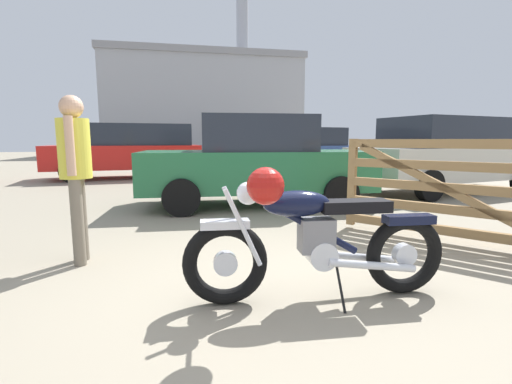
# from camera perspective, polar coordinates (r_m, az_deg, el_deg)

# --- Properties ---
(ground_plane) EXTENTS (80.00, 80.00, 0.00)m
(ground_plane) POSITION_cam_1_polar(r_m,az_deg,el_deg) (3.15, 1.08, -14.87)
(ground_plane) COLOR gray
(vintage_motorcycle) EXTENTS (2.07, 0.73, 1.07)m
(vintage_motorcycle) POSITION_cam_1_polar(r_m,az_deg,el_deg) (2.81, 8.93, -7.22)
(vintage_motorcycle) COLOR black
(vintage_motorcycle) RESTS_ON ground_plane
(timber_gate) EXTENTS (1.56, 2.16, 1.60)m
(timber_gate) POSITION_cam_1_polar(r_m,az_deg,el_deg) (4.84, 31.13, 0.71)
(timber_gate) COLOR olive
(timber_gate) RESTS_ON ground_plane
(bystander) EXTENTS (0.30, 0.46, 1.66)m
(bystander) POSITION_cam_1_polar(r_m,az_deg,el_deg) (3.97, -26.56, 4.22)
(bystander) COLOR #706656
(bystander) RESTS_ON ground_plane
(blue_hatchback_right) EXTENTS (4.72, 2.01, 1.74)m
(blue_hatchback_right) POSITION_cam_1_polar(r_m,az_deg,el_deg) (12.57, -19.37, 6.41)
(blue_hatchback_right) COLOR black
(blue_hatchback_right) RESTS_ON ground_plane
(red_hatchback_near) EXTENTS (4.41, 2.40, 1.67)m
(red_hatchback_near) POSITION_cam_1_polar(r_m,az_deg,el_deg) (6.85, 0.03, 4.87)
(red_hatchback_near) COLOR black
(red_hatchback_near) RESTS_ON ground_plane
(pale_sedan_back) EXTENTS (4.41, 2.41, 1.67)m
(pale_sedan_back) POSITION_cam_1_polar(r_m,az_deg,el_deg) (13.60, 8.90, 6.43)
(pale_sedan_back) COLOR black
(pale_sedan_back) RESTS_ON ground_plane
(silver_sedan_mid) EXTENTS (4.87, 2.38, 1.74)m
(silver_sedan_mid) POSITION_cam_1_polar(r_m,az_deg,el_deg) (9.83, 28.18, 5.53)
(silver_sedan_mid) COLOR black
(silver_sedan_mid) RESTS_ON ground_plane
(industrial_building) EXTENTS (17.16, 15.02, 17.43)m
(industrial_building) POSITION_cam_1_polar(r_m,az_deg,el_deg) (35.52, -8.48, 12.87)
(industrial_building) COLOR #9EA0A8
(industrial_building) RESTS_ON ground_plane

